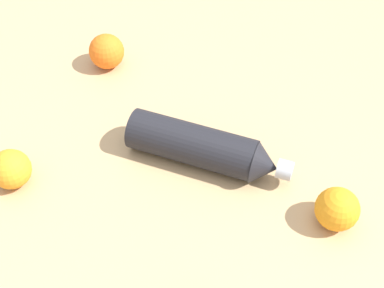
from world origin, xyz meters
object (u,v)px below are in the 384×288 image
object	(u,v)px
water_bottle	(204,147)
orange_3	(107,51)
orange_2	(337,209)
orange_0	(11,169)

from	to	relation	value
water_bottle	orange_3	bearing A→B (deg)	147.30
orange_2	orange_3	world-z (taller)	orange_3
orange_2	orange_3	distance (m)	0.57
water_bottle	orange_0	xyz separation A→B (m)	(-0.33, -0.07, -0.00)
orange_2	orange_3	bearing A→B (deg)	139.69
orange_0	orange_2	xyz separation A→B (m)	(0.54, -0.05, 0.00)
orange_0	orange_3	bearing A→B (deg)	71.63
orange_3	orange_0	bearing A→B (deg)	-108.37
orange_2	orange_0	bearing A→B (deg)	175.11
water_bottle	orange_2	xyz separation A→B (m)	(0.22, -0.12, -0.00)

